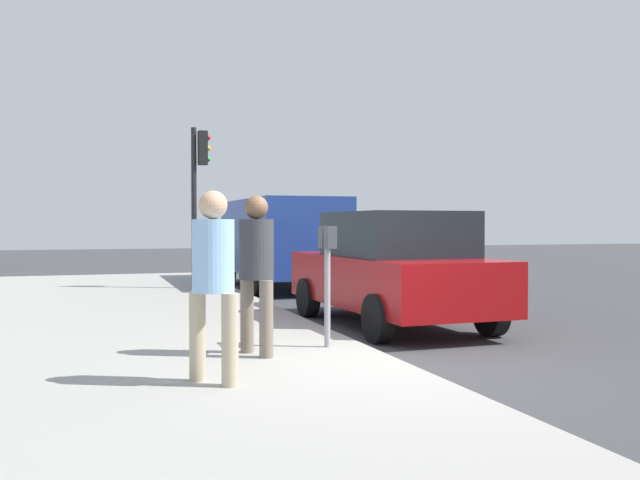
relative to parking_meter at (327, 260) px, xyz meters
The scene contains 8 objects.
ground_plane 1.49m from the parking_meter, 148.47° to the right, with size 80.00×80.00×0.00m, color #38383A.
sidewalk_slab 2.85m from the parking_meter, 107.37° to the left, with size 28.00×6.00×0.15m, color gray.
parking_meter is the anchor object (origin of this frame).
pedestrian_at_meter 0.93m from the parking_meter, 104.22° to the left, with size 0.51×0.38×1.74m.
pedestrian_bystander 2.15m from the parking_meter, 132.76° to the left, with size 0.44×0.39×1.73m.
parked_sedan_near 2.92m from the parking_meter, 39.14° to the right, with size 4.46×2.08×1.77m.
parked_van_far 9.15m from the parking_meter, 11.56° to the right, with size 5.20×2.13×2.18m.
traffic_signal 8.26m from the parking_meter, ahead, with size 0.24×0.44×3.60m.
Camera 1 is at (-6.89, 3.10, 1.57)m, focal length 39.30 mm.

